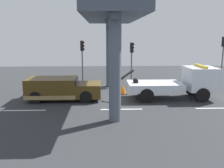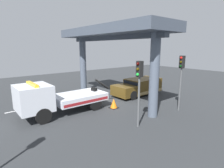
{
  "view_description": "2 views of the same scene",
  "coord_description": "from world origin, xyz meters",
  "px_view_note": "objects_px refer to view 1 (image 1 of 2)",
  "views": [
    {
      "loc": [
        -1.17,
        -17.12,
        4.48
      ],
      "look_at": [
        -0.51,
        -0.46,
        1.21
      ],
      "focal_mm": 39.01,
      "sensor_mm": 36.0,
      "label": 1
    },
    {
      "loc": [
        9.08,
        11.85,
        4.67
      ],
      "look_at": [
        -0.42,
        0.31,
        1.61
      ],
      "focal_mm": 28.73,
      "sensor_mm": 36.0,
      "label": 2
    }
  ],
  "objects_px": {
    "traffic_cone_orange": "(123,90)",
    "tow_truck_white": "(181,82)",
    "towed_van_green": "(61,89)",
    "traffic_light_far": "(132,54)",
    "traffic_light_mid": "(223,50)",
    "traffic_light_near": "(82,53)"
  },
  "relations": [
    {
      "from": "tow_truck_white",
      "to": "traffic_light_near",
      "type": "height_order",
      "value": "traffic_light_near"
    },
    {
      "from": "traffic_light_far",
      "to": "traffic_light_near",
      "type": "bearing_deg",
      "value": 180.0
    },
    {
      "from": "towed_van_green",
      "to": "traffic_cone_orange",
      "type": "height_order",
      "value": "towed_van_green"
    },
    {
      "from": "tow_truck_white",
      "to": "towed_van_green",
      "type": "xyz_separation_m",
      "value": [
        -8.7,
        -0.0,
        -0.42
      ]
    },
    {
      "from": "towed_van_green",
      "to": "traffic_light_far",
      "type": "xyz_separation_m",
      "value": [
        5.71,
        5.09,
        2.1
      ]
    },
    {
      "from": "traffic_light_near",
      "to": "tow_truck_white",
      "type": "bearing_deg",
      "value": -34.15
    },
    {
      "from": "tow_truck_white",
      "to": "traffic_cone_orange",
      "type": "relative_size",
      "value": 9.72
    },
    {
      "from": "traffic_light_near",
      "to": "traffic_light_far",
      "type": "xyz_separation_m",
      "value": [
        4.5,
        0.0,
        -0.12
      ]
    },
    {
      "from": "tow_truck_white",
      "to": "towed_van_green",
      "type": "distance_m",
      "value": 8.71
    },
    {
      "from": "towed_van_green",
      "to": "traffic_light_far",
      "type": "bearing_deg",
      "value": 41.74
    },
    {
      "from": "towed_van_green",
      "to": "traffic_light_near",
      "type": "bearing_deg",
      "value": 76.68
    },
    {
      "from": "traffic_light_near",
      "to": "traffic_light_far",
      "type": "height_order",
      "value": "traffic_light_near"
    },
    {
      "from": "tow_truck_white",
      "to": "traffic_light_mid",
      "type": "relative_size",
      "value": 1.63
    },
    {
      "from": "traffic_light_near",
      "to": "traffic_cone_orange",
      "type": "bearing_deg",
      "value": -45.87
    },
    {
      "from": "towed_van_green",
      "to": "traffic_light_far",
      "type": "height_order",
      "value": "traffic_light_far"
    },
    {
      "from": "traffic_light_mid",
      "to": "traffic_cone_orange",
      "type": "xyz_separation_m",
      "value": [
        -9.58,
        -3.52,
        -2.88
      ]
    },
    {
      "from": "traffic_cone_orange",
      "to": "traffic_light_mid",
      "type": "bearing_deg",
      "value": 20.18
    },
    {
      "from": "traffic_light_mid",
      "to": "traffic_light_far",
      "type": "bearing_deg",
      "value": 180.0
    },
    {
      "from": "traffic_cone_orange",
      "to": "tow_truck_white",
      "type": "bearing_deg",
      "value": -20.97
    },
    {
      "from": "traffic_light_far",
      "to": "traffic_light_mid",
      "type": "relative_size",
      "value": 0.88
    },
    {
      "from": "traffic_light_near",
      "to": "towed_van_green",
      "type": "bearing_deg",
      "value": -103.32
    },
    {
      "from": "traffic_light_mid",
      "to": "towed_van_green",
      "type": "bearing_deg",
      "value": -160.28
    }
  ]
}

